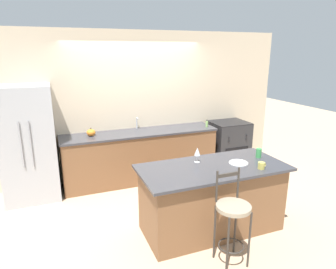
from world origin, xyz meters
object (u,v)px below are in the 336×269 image
bar_stool_near (232,216)px  wine_glass (197,152)px  dinner_plate (238,163)px  coffee_mug (261,166)px  oven_range (228,144)px  refrigerator (28,144)px  pumpkin_decoration (91,132)px  soap_bottle (207,124)px  tumbler_cup (259,153)px

bar_stool_near → wine_glass: 1.00m
dinner_plate → wine_glass: wine_glass is taller
wine_glass → dinner_plate: bearing=-26.6°
coffee_mug → oven_range: bearing=67.0°
coffee_mug → refrigerator: bearing=142.1°
dinner_plate → coffee_mug: bearing=-59.2°
coffee_mug → pumpkin_decoration: size_ratio=0.76×
pumpkin_decoration → soap_bottle: (2.16, -0.16, -0.00)m
refrigerator → coffee_mug: 3.53m
dinner_plate → wine_glass: bearing=153.4°
refrigerator → bar_stool_near: 3.34m
refrigerator → dinner_plate: (2.63, -1.91, -0.01)m
tumbler_cup → wine_glass: bearing=170.3°
dinner_plate → pumpkin_decoration: size_ratio=1.64×
pumpkin_decoration → soap_bottle: bearing=-4.3°
refrigerator → bar_stool_near: bearing=-50.1°
oven_range → bar_stool_near: size_ratio=0.87×
refrigerator → dinner_plate: size_ratio=7.39×
tumbler_cup → pumpkin_decoration: size_ratio=0.85×
bar_stool_near → wine_glass: bearing=89.6°
refrigerator → tumbler_cup: (3.02, -1.81, 0.05)m
bar_stool_near → tumbler_cup: bearing=40.0°
bar_stool_near → dinner_plate: bar_stool_near is taller
coffee_mug → pumpkin_decoration: bearing=128.8°
refrigerator → pumpkin_decoration: bearing=4.2°
tumbler_cup → soap_bottle: soap_bottle is taller
coffee_mug → tumbler_cup: (0.23, 0.36, 0.02)m
bar_stool_near → tumbler_cup: bar_stool_near is taller
tumbler_cup → bar_stool_near: bearing=-140.0°
oven_range → pumpkin_decoration: pumpkin_decoration is taller
wine_glass → oven_range: bearing=47.0°
wine_glass → pumpkin_decoration: (-1.16, 1.73, -0.06)m
coffee_mug → tumbler_cup: 0.43m
dinner_plate → tumbler_cup: (0.39, 0.09, 0.06)m
wine_glass → soap_bottle: wine_glass is taller
refrigerator → wine_glass: bearing=-37.8°
oven_range → pumpkin_decoration: bearing=179.3°
oven_range → dinner_plate: 2.27m
coffee_mug → bar_stool_near: bearing=-149.7°
bar_stool_near → tumbler_cup: size_ratio=8.46×
coffee_mug → soap_bottle: 2.11m
refrigerator → pumpkin_decoration: 0.99m
refrigerator → soap_bottle: bearing=-1.6°
tumbler_cup → pumpkin_decoration: (-2.03, 1.88, 0.02)m
dinner_plate → oven_range: bearing=60.5°
bar_stool_near → pumpkin_decoration: bearing=113.7°
bar_stool_near → pumpkin_decoration: bar_stool_near is taller
refrigerator → wine_glass: 2.71m
oven_range → bar_stool_near: bearing=-121.6°
bar_stool_near → coffee_mug: (0.65, 0.38, 0.36)m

